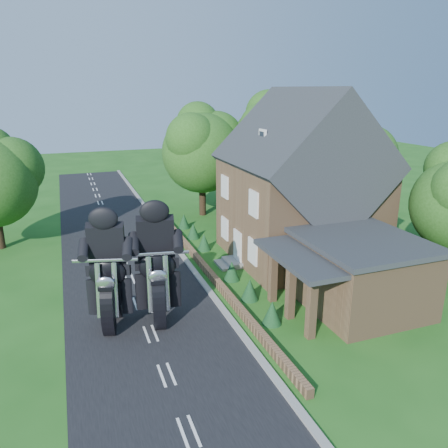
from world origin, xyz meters
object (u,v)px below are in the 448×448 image
object	(u,v)px
garden_wall	(209,272)
house	(300,189)
annex	(357,272)
motorcycle_follow	(112,310)
motorcycle_lead	(159,304)

from	to	relation	value
garden_wall	house	size ratio (longest dim) A/B	2.15
annex	motorcycle_follow	size ratio (longest dim) A/B	3.95
annex	motorcycle_follow	bearing A→B (deg)	169.99
motorcycle_lead	motorcycle_follow	world-z (taller)	motorcycle_lead
annex	house	bearing A→B (deg)	84.76
motorcycle_follow	garden_wall	bearing A→B (deg)	-130.43
garden_wall	motorcycle_lead	size ratio (longest dim) A/B	11.95
house	annex	bearing A→B (deg)	-95.24
garden_wall	motorcycle_follow	distance (m)	6.91
garden_wall	house	bearing A→B (deg)	9.17
motorcycle_follow	motorcycle_lead	bearing A→B (deg)	-170.12
garden_wall	motorcycle_follow	bearing A→B (deg)	-146.47
garden_wall	annex	bearing A→B (deg)	-46.16
motorcycle_lead	garden_wall	bearing A→B (deg)	-122.07
house	motorcycle_lead	bearing A→B (deg)	-153.04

